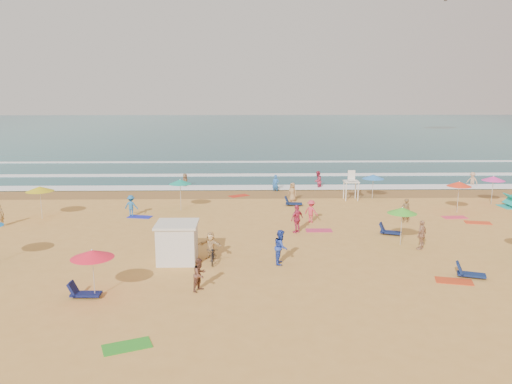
{
  "coord_description": "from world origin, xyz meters",
  "views": [
    {
      "loc": [
        -3.25,
        -30.73,
        9.02
      ],
      "look_at": [
        -2.47,
        6.0,
        1.5
      ],
      "focal_mm": 35.0,
      "sensor_mm": 36.0,
      "label": 1
    }
  ],
  "objects": [
    {
      "name": "ground",
      "position": [
        0.0,
        0.0,
        0.0
      ],
      "size": [
        220.0,
        220.0,
        0.0
      ],
      "primitive_type": "plane",
      "color": "gold",
      "rests_on": "ground"
    },
    {
      "name": "ocean",
      "position": [
        0.0,
        84.0,
        0.0
      ],
      "size": [
        220.0,
        140.0,
        0.18
      ],
      "primitive_type": "cube",
      "color": "#0C4756",
      "rests_on": "ground"
    },
    {
      "name": "wet_sand",
      "position": [
        0.0,
        12.5,
        0.01
      ],
      "size": [
        220.0,
        220.0,
        0.0
      ],
      "primitive_type": "plane",
      "color": "olive",
      "rests_on": "ground"
    },
    {
      "name": "surf_foam",
      "position": [
        0.0,
        21.32,
        0.1
      ],
      "size": [
        200.0,
        18.7,
        0.05
      ],
      "color": "white",
      "rests_on": "ground"
    },
    {
      "name": "cabana",
      "position": [
        -6.91,
        -5.13,
        1.0
      ],
      "size": [
        2.0,
        2.0,
        2.0
      ],
      "primitive_type": "cube",
      "color": "silver",
      "rests_on": "ground"
    },
    {
      "name": "cabana_roof",
      "position": [
        -6.91,
        -5.13,
        2.06
      ],
      "size": [
        2.2,
        2.2,
        0.12
      ],
      "primitive_type": "cube",
      "color": "silver",
      "rests_on": "cabana"
    },
    {
      "name": "bicycle",
      "position": [
        -5.01,
        -5.43,
        0.44
      ],
      "size": [
        0.63,
        1.7,
        0.88
      ],
      "primitive_type": "imported",
      "rotation": [
        0.0,
        0.0,
        0.03
      ],
      "color": "black",
      "rests_on": "ground"
    },
    {
      "name": "lifeguard_stand",
      "position": [
        5.56,
        9.96,
        1.05
      ],
      "size": [
        1.2,
        1.2,
        2.1
      ],
      "primitive_type": null,
      "color": "white",
      "rests_on": "ground"
    },
    {
      "name": "beach_umbrellas",
      "position": [
        3.43,
        0.97,
        2.08
      ],
      "size": [
        63.51,
        26.66,
        0.76
      ],
      "color": "gold",
      "rests_on": "ground"
    },
    {
      "name": "loungers",
      "position": [
        6.77,
        -2.9,
        0.17
      ],
      "size": [
        49.52,
        18.37,
        0.34
      ],
      "color": "#0E1D49",
      "rests_on": "ground"
    },
    {
      "name": "towels",
      "position": [
        0.82,
        -2.24,
        0.01
      ],
      "size": [
        48.14,
        27.41,
        0.03
      ],
      "color": "#D81B43",
      "rests_on": "ground"
    },
    {
      "name": "beachgoers",
      "position": [
        1.45,
        4.13,
        0.78
      ],
      "size": [
        40.94,
        25.93,
        2.09
      ],
      "color": "tan",
      "rests_on": "ground"
    }
  ]
}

